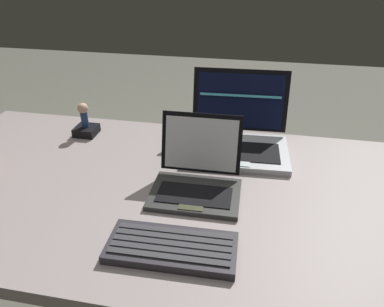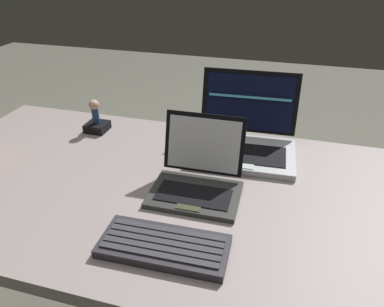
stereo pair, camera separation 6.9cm
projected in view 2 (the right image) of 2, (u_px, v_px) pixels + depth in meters
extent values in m
cube|color=gray|center=(175.00, 192.00, 1.06)|extent=(1.66, 0.82, 0.04)
cylinder|color=black|center=(46.00, 186.00, 1.71)|extent=(0.06, 0.06, 0.69)
cube|color=#30312F|center=(195.00, 195.00, 1.00)|extent=(0.25, 0.18, 0.01)
cube|color=black|center=(194.00, 195.00, 0.99)|extent=(0.21, 0.10, 0.00)
cube|color=#373A24|center=(188.00, 207.00, 0.94)|extent=(0.07, 0.03, 0.00)
cube|color=black|center=(204.00, 143.00, 1.04)|extent=(0.23, 0.06, 0.17)
cube|color=white|center=(204.00, 144.00, 1.04)|extent=(0.21, 0.05, 0.15)
cube|color=#59CCF2|center=(204.00, 148.00, 1.04)|extent=(0.20, 0.01, 0.01)
cube|color=silver|center=(242.00, 153.00, 1.19)|extent=(0.35, 0.25, 0.02)
cube|color=black|center=(242.00, 153.00, 1.17)|extent=(0.28, 0.14, 0.00)
cube|color=silver|center=(240.00, 165.00, 1.11)|extent=(0.09, 0.04, 0.00)
cube|color=black|center=(249.00, 102.00, 1.25)|extent=(0.33, 0.08, 0.21)
cube|color=black|center=(249.00, 103.00, 1.24)|extent=(0.30, 0.06, 0.18)
cube|color=#59CCF2|center=(250.00, 97.00, 1.23)|extent=(0.28, 0.02, 0.01)
cube|color=#2E2B32|center=(164.00, 246.00, 0.83)|extent=(0.30, 0.14, 0.02)
cube|color=#38383D|center=(158.00, 255.00, 0.79)|extent=(0.27, 0.02, 0.00)
cube|color=#38383D|center=(161.00, 248.00, 0.80)|extent=(0.27, 0.02, 0.00)
cube|color=#38383D|center=(164.00, 242.00, 0.82)|extent=(0.27, 0.02, 0.00)
cube|color=#38383D|center=(166.00, 236.00, 0.84)|extent=(0.27, 0.02, 0.00)
cube|color=#38383D|center=(169.00, 230.00, 0.85)|extent=(0.27, 0.02, 0.00)
cube|color=black|center=(97.00, 127.00, 1.36)|extent=(0.08, 0.08, 0.03)
cylinder|color=navy|center=(96.00, 116.00, 1.33)|extent=(0.03, 0.03, 0.06)
sphere|color=tan|center=(94.00, 105.00, 1.31)|extent=(0.04, 0.04, 0.04)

